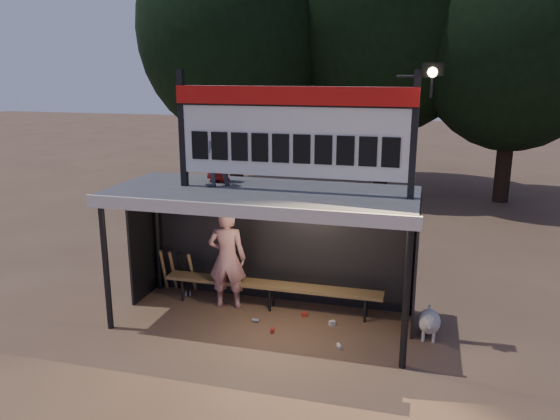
# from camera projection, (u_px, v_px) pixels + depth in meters

# --- Properties ---
(ground) EXTENTS (80.00, 80.00, 0.00)m
(ground) POSITION_uv_depth(u_px,v_px,m) (263.00, 321.00, 9.42)
(ground) COLOR brown
(ground) RESTS_ON ground
(player) EXTENTS (0.74, 0.54, 1.87)m
(player) POSITION_uv_depth(u_px,v_px,m) (227.00, 258.00, 9.77)
(player) COLOR silver
(player) RESTS_ON ground
(child_a) EXTENTS (0.67, 0.65, 1.09)m
(child_a) POSITION_uv_depth(u_px,v_px,m) (213.00, 153.00, 9.05)
(child_a) COLOR slate
(child_a) RESTS_ON dugout_shelter
(child_b) EXTENTS (0.59, 0.45, 1.09)m
(child_b) POSITION_uv_depth(u_px,v_px,m) (218.00, 150.00, 9.38)
(child_b) COLOR #A61C19
(child_b) RESTS_ON dugout_shelter
(dugout_shelter) EXTENTS (5.10, 2.08, 2.32)m
(dugout_shelter) POSITION_uv_depth(u_px,v_px,m) (266.00, 215.00, 9.18)
(dugout_shelter) COLOR #434346
(dugout_shelter) RESTS_ON ground
(scoreboard_assembly) EXTENTS (4.10, 0.27, 1.99)m
(scoreboard_assembly) POSITION_uv_depth(u_px,v_px,m) (295.00, 129.00, 8.44)
(scoreboard_assembly) COLOR black
(scoreboard_assembly) RESTS_ON dugout_shelter
(bench) EXTENTS (4.00, 0.35, 0.48)m
(bench) POSITION_uv_depth(u_px,v_px,m) (271.00, 286.00, 9.82)
(bench) COLOR olive
(bench) RESTS_ON ground
(tree_left) EXTENTS (6.46, 6.46, 9.27)m
(tree_left) POSITION_uv_depth(u_px,v_px,m) (234.00, 30.00, 18.39)
(tree_left) COLOR black
(tree_left) RESTS_ON ground
(tree_mid) EXTENTS (7.22, 7.22, 10.36)m
(tree_mid) POSITION_uv_depth(u_px,v_px,m) (388.00, 10.00, 18.38)
(tree_mid) COLOR #301E15
(tree_mid) RESTS_ON ground
(tree_right) EXTENTS (6.08, 6.08, 8.72)m
(tree_right) POSITION_uv_depth(u_px,v_px,m) (517.00, 37.00, 16.68)
(tree_right) COLOR black
(tree_right) RESTS_ON ground
(dog) EXTENTS (0.36, 0.81, 0.49)m
(dog) POSITION_uv_depth(u_px,v_px,m) (429.00, 322.00, 8.77)
(dog) COLOR silver
(dog) RESTS_ON ground
(bats) EXTENTS (0.67, 0.35, 0.84)m
(bats) POSITION_uv_depth(u_px,v_px,m) (178.00, 271.00, 10.57)
(bats) COLOR olive
(bats) RESTS_ON ground
(litter) EXTENTS (3.25, 1.40, 0.08)m
(litter) POSITION_uv_depth(u_px,v_px,m) (279.00, 320.00, 9.38)
(litter) COLOR #A22A1B
(litter) RESTS_ON ground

